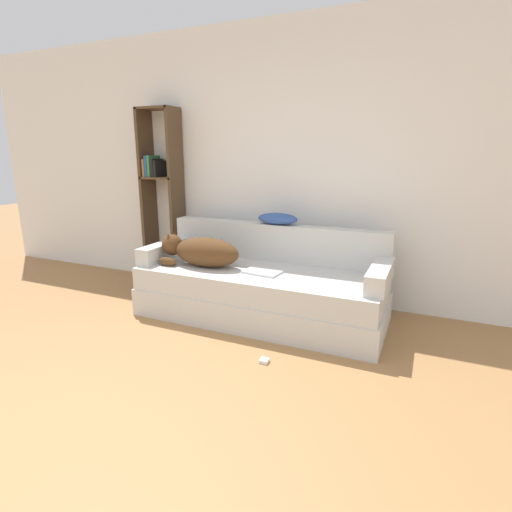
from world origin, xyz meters
The scene contains 11 objects.
ground_plane centered at (0.00, 0.00, 0.00)m, with size 20.00×20.00×0.00m, color #9E7042.
wall_back centered at (0.00, 2.82, 1.35)m, with size 7.70×0.06×2.70m.
couch centered at (0.23, 2.11, 0.22)m, with size 2.21×0.88×0.45m.
couch_backrest centered at (0.23, 2.48, 0.63)m, with size 2.17×0.15×0.35m.
couch_arm_left centered at (-0.80, 2.11, 0.53)m, with size 0.15×0.69×0.16m.
couch_arm_right centered at (1.25, 2.11, 0.53)m, with size 0.15×0.69×0.16m.
dog centered at (-0.33, 2.01, 0.59)m, with size 0.80×0.32×0.29m.
laptop centered at (0.28, 2.03, 0.46)m, with size 0.34×0.23×0.02m.
throw_pillow centered at (0.24, 2.49, 0.86)m, with size 0.39×0.21×0.11m.
bookshelf centered at (-1.21, 2.63, 1.08)m, with size 0.43×0.26×1.94m.
power_adapter centered at (0.58, 1.37, 0.01)m, with size 0.06×0.06×0.03m.
Camera 1 is at (1.58, -1.03, 1.46)m, focal length 28.00 mm.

